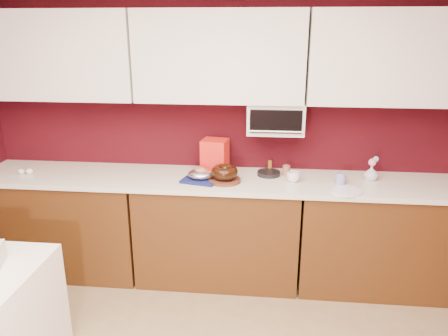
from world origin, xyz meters
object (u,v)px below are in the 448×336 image
Objects in this scene: bundt_cake at (225,172)px; flower_vase at (371,172)px; coffee_mug at (293,176)px; toaster_oven at (276,117)px; blue_jar at (341,178)px; pandoro_box at (215,156)px; foil_ham_nest at (201,174)px.

flower_vase is (1.16, 0.16, -0.01)m from bundt_cake.
bundt_cake is 1.58× the size of flower_vase.
toaster_oven is at bearing 128.58° from coffee_mug.
flower_vase is (0.25, 0.12, 0.02)m from blue_jar.
pandoro_box is (-0.11, 0.24, 0.06)m from bundt_cake.
toaster_oven is at bearing 10.23° from pandoro_box.
bundt_cake is 0.19m from foil_ham_nest.
bundt_cake is 2.16× the size of coffee_mug.
blue_jar is (1.10, 0.04, -0.01)m from foil_ham_nest.
pandoro_box reaches higher than blue_jar.
flower_vase reaches higher than foil_ham_nest.
blue_jar is (0.37, -0.01, -0.00)m from coffee_mug.
coffee_mug is at bearing -170.43° from flower_vase.
pandoro_box is at bearing 164.22° from coffee_mug.
foil_ham_nest is at bearing -177.84° from blue_jar.
bundt_cake is 0.27m from pandoro_box.
foil_ham_nest is at bearing -157.15° from toaster_oven.
coffee_mug reaches higher than blue_jar.
toaster_oven is 0.49m from coffee_mug.
foil_ham_nest is 1.36m from flower_vase.
toaster_oven reaches higher than bundt_cake.
blue_jar is at bearing -155.31° from flower_vase.
flower_vase reaches higher than coffee_mug.
flower_vase is at bearing 7.95° from bundt_cake.
flower_vase is at bearing 6.66° from foil_ham_nest.
toaster_oven is 0.60m from pandoro_box.
bundt_cake reaches higher than foil_ham_nest.
bundt_cake is at bearing -173.94° from coffee_mug.
coffee_mug is at bearing -6.52° from pandoro_box.
toaster_oven is 2.12× the size of bundt_cake.
foil_ham_nest reaches higher than blue_jar.
foil_ham_nest is (-0.58, -0.24, -0.42)m from toaster_oven.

